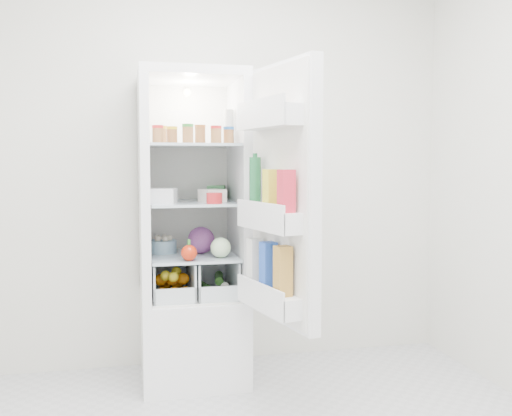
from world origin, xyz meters
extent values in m
cube|color=silver|center=(0.00, 1.50, 1.30)|extent=(3.00, 0.02, 2.60)
cube|color=white|center=(-0.20, 1.21, 0.25)|extent=(0.60, 0.60, 0.50)
cube|color=white|center=(-0.20, 1.21, 1.77)|extent=(0.60, 0.60, 0.05)
cube|color=white|center=(-0.20, 1.49, 1.12)|extent=(0.60, 0.05, 1.25)
cube|color=white|center=(-0.47, 1.21, 1.12)|extent=(0.05, 0.60, 1.25)
cube|color=white|center=(0.07, 1.21, 1.12)|extent=(0.05, 0.60, 1.25)
cube|color=white|center=(-0.20, 1.46, 1.12)|extent=(0.50, 0.01, 1.25)
sphere|color=white|center=(-0.20, 1.42, 1.71)|extent=(0.05, 0.05, 0.05)
cube|color=#AFC0CD|center=(-0.20, 1.19, 0.74)|extent=(0.49, 0.53, 0.01)
cube|color=#AFC0CD|center=(-0.20, 1.19, 1.05)|extent=(0.49, 0.53, 0.02)
cube|color=#AFC0CD|center=(-0.20, 1.19, 1.38)|extent=(0.49, 0.53, 0.02)
cylinder|color=#B21919|center=(-0.40, 1.05, 1.43)|extent=(0.06, 0.06, 0.08)
cylinder|color=gold|center=(-0.32, 1.10, 1.43)|extent=(0.06, 0.06, 0.08)
cylinder|color=#267226|center=(-0.24, 1.02, 1.43)|extent=(0.06, 0.06, 0.08)
cylinder|color=brown|center=(-0.16, 1.12, 1.43)|extent=(0.06, 0.06, 0.08)
cylinder|color=#B21919|center=(-0.08, 1.05, 1.43)|extent=(0.06, 0.06, 0.08)
cylinder|color=#194C8C|center=(0.00, 1.10, 1.43)|extent=(0.06, 0.06, 0.08)
cylinder|color=#BF8C19|center=(-0.36, 1.28, 1.43)|extent=(0.06, 0.06, 0.08)
cylinder|color=silver|center=(0.01, 1.18, 1.49)|extent=(0.06, 0.06, 0.20)
cube|color=silver|center=(-0.37, 1.07, 1.10)|extent=(0.16, 0.16, 0.08)
cube|color=white|center=(-0.09, 1.14, 1.09)|extent=(0.16, 0.16, 0.07)
cylinder|color=red|center=(-0.10, 1.00, 1.09)|extent=(0.09, 0.09, 0.06)
cube|color=#459954|center=(-0.03, 1.38, 1.10)|extent=(0.13, 0.17, 0.08)
sphere|color=#561D4E|center=(-0.15, 1.21, 0.83)|extent=(0.16, 0.16, 0.16)
sphere|color=red|center=(-0.24, 0.97, 0.79)|extent=(0.09, 0.09, 0.09)
cylinder|color=#8FBBD6|center=(-0.36, 1.29, 0.78)|extent=(0.21, 0.21, 0.07)
sphere|color=beige|center=(-0.06, 1.04, 0.80)|extent=(0.11, 0.11, 0.11)
sphere|color=orange|center=(-0.39, 1.06, 0.55)|extent=(0.07, 0.07, 0.07)
sphere|color=orange|center=(-0.32, 1.06, 0.55)|extent=(0.07, 0.07, 0.07)
sphere|color=orange|center=(-0.26, 1.06, 0.55)|extent=(0.07, 0.07, 0.07)
sphere|color=orange|center=(-0.39, 1.19, 0.61)|extent=(0.07, 0.07, 0.07)
sphere|color=orange|center=(-0.32, 1.19, 0.61)|extent=(0.07, 0.07, 0.07)
sphere|color=orange|center=(-0.26, 1.19, 0.61)|extent=(0.07, 0.07, 0.07)
sphere|color=orange|center=(-0.35, 1.31, 0.55)|extent=(0.07, 0.07, 0.07)
sphere|color=orange|center=(-0.28, 1.31, 0.55)|extent=(0.07, 0.07, 0.07)
sphere|color=#FFF428|center=(-0.36, 1.12, 0.64)|extent=(0.06, 0.06, 0.06)
sphere|color=#FFF428|center=(-0.29, 1.24, 0.64)|extent=(0.06, 0.06, 0.06)
sphere|color=#FFF428|center=(-0.32, 1.08, 0.64)|extent=(0.06, 0.06, 0.06)
cylinder|color=#25511B|center=(-0.12, 1.19, 0.54)|extent=(0.09, 0.21, 0.05)
cylinder|color=#25511B|center=(-0.04, 1.24, 0.59)|extent=(0.08, 0.21, 0.05)
sphere|color=white|center=(-0.08, 1.06, 0.54)|extent=(0.05, 0.05, 0.05)
sphere|color=white|center=(-0.03, 1.08, 0.57)|extent=(0.05, 0.05, 0.05)
cube|color=white|center=(0.20, 0.62, 1.12)|extent=(0.20, 0.60, 1.30)
cube|color=white|center=(0.16, 0.62, 1.12)|extent=(0.14, 0.55, 1.26)
cube|color=white|center=(0.12, 0.61, 1.50)|extent=(0.22, 0.51, 0.10)
cube|color=white|center=(0.12, 0.61, 1.00)|extent=(0.22, 0.51, 0.10)
cube|color=white|center=(0.12, 0.61, 0.60)|extent=(0.22, 0.51, 0.10)
sphere|color=#A36649|center=(0.14, 0.49, 1.56)|extent=(0.05, 0.05, 0.05)
sphere|color=#A36649|center=(0.12, 0.57, 1.56)|extent=(0.05, 0.05, 0.05)
sphere|color=#A36649|center=(0.10, 0.64, 1.56)|extent=(0.05, 0.05, 0.05)
sphere|color=#A36649|center=(0.08, 0.72, 1.56)|extent=(0.05, 0.05, 0.05)
cylinder|color=#1B6136|center=(0.08, 0.75, 1.18)|extent=(0.06, 0.06, 0.26)
cube|color=yellow|center=(0.12, 0.57, 1.15)|extent=(0.08, 0.08, 0.20)
cube|color=red|center=(0.15, 0.43, 1.15)|extent=(0.08, 0.08, 0.20)
cube|color=white|center=(0.08, 0.75, 0.77)|extent=(0.08, 0.08, 0.24)
cube|color=blue|center=(0.11, 0.60, 0.77)|extent=(0.08, 0.08, 0.24)
cube|color=gold|center=(0.14, 0.46, 0.77)|extent=(0.08, 0.08, 0.24)
camera|label=1|loc=(-0.57, -2.11, 1.28)|focal=40.00mm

